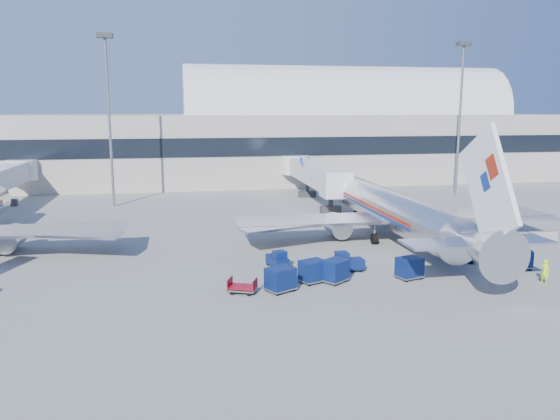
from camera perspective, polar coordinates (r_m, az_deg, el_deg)
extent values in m
plane|color=gray|center=(48.76, 3.03, -4.95)|extent=(260.00, 260.00, 0.00)
cube|color=#B2AA9E|center=(102.90, -18.31, 6.06)|extent=(170.00, 28.00, 12.00)
cube|color=black|center=(89.06, -19.54, 6.03)|extent=(170.00, 0.40, 3.00)
cylinder|color=silver|center=(106.33, 6.64, 9.88)|extent=(60.00, 18.00, 18.00)
cylinder|color=silver|center=(56.71, 11.51, 0.04)|extent=(3.80, 28.00, 3.80)
sphere|color=silver|center=(69.71, 7.25, 2.09)|extent=(3.72, 3.72, 3.72)
cone|color=silver|center=(41.70, 20.23, -3.57)|extent=(3.80, 6.00, 3.80)
cube|color=#9E1F0C|center=(57.58, 11.15, 0.47)|extent=(3.85, 20.16, 0.32)
cube|color=navy|center=(57.64, 11.14, 0.10)|extent=(3.85, 20.16, 0.32)
cube|color=white|center=(40.49, 20.98, 2.32)|extent=(0.35, 7.79, 8.74)
cube|color=silver|center=(42.07, 19.90, -3.15)|extent=(11.00, 3.00, 0.18)
cube|color=silver|center=(55.91, 11.87, -0.74)|extent=(32.00, 5.00, 0.28)
cylinder|color=#B7B7BC|center=(55.68, 6.00, -1.62)|extent=(2.10, 3.80, 2.10)
cylinder|color=#B7B7BC|center=(59.69, 16.19, -1.16)|extent=(2.10, 3.80, 2.10)
cylinder|color=black|center=(67.30, 7.97, -0.34)|extent=(0.40, 0.90, 0.90)
cylinder|color=#B7B7BC|center=(55.68, -26.33, -2.66)|extent=(2.10, 3.80, 2.10)
cube|color=silver|center=(78.47, 3.38, 3.90)|extent=(2.70, 24.00, 2.70)
cube|color=silver|center=(66.78, 5.87, 2.71)|extent=(3.40, 3.20, 3.20)
cylinder|color=silver|center=(89.62, 1.63, 4.73)|extent=(4.40, 4.40, 3.00)
cube|color=#2D2D30|center=(69.20, 5.33, 1.15)|extent=(0.50, 0.50, 3.00)
cube|color=#2D2D30|center=(69.43, 5.31, 0.05)|extent=(2.60, 1.00, 0.90)
cube|color=#2D2D30|center=(81.64, 2.87, 2.60)|extent=(0.50, 0.50, 3.00)
cube|color=#2D2D30|center=(81.84, 2.86, 1.66)|extent=(2.60, 1.00, 0.90)
cube|color=#1C339A|center=(77.92, 2.25, 5.19)|extent=(0.12, 1.40, 0.90)
cylinder|color=silver|center=(90.73, -25.35, 3.80)|extent=(4.40, 4.40, 3.00)
cube|color=#2D2D30|center=(82.86, -26.71, 1.61)|extent=(0.50, 0.50, 3.00)
cube|color=#2D2D30|center=(83.05, -26.64, 0.69)|extent=(2.60, 1.00, 0.90)
cylinder|color=slate|center=(76.26, -17.38, 8.53)|extent=(0.36, 0.36, 22.00)
cube|color=#2D2D30|center=(76.81, -17.86, 16.97)|extent=(2.00, 1.20, 0.60)
cylinder|color=slate|center=(86.12, 18.24, 8.65)|extent=(0.36, 0.36, 22.00)
cube|color=#2D2D30|center=(86.61, 18.68, 16.13)|extent=(2.00, 1.20, 0.60)
cube|color=#9E9E96|center=(57.22, 20.39, -2.82)|extent=(3.00, 0.55, 0.90)
cube|color=#9E9E96|center=(58.96, 23.15, -2.63)|extent=(3.00, 0.55, 0.90)
cube|color=#9E9E96|center=(60.83, 25.75, -2.45)|extent=(3.00, 0.55, 0.90)
cube|color=#091849|center=(44.84, 7.14, -5.61)|extent=(2.52, 1.32, 0.81)
cube|color=#091849|center=(44.49, 6.50, -4.86)|extent=(1.01, 1.11, 0.76)
cylinder|color=black|center=(45.65, 7.96, -5.72)|extent=(0.61, 0.26, 0.60)
cube|color=#091849|center=(49.82, 18.41, -4.45)|extent=(2.70, 2.49, 0.80)
cube|color=#091849|center=(49.75, 17.85, -3.67)|extent=(1.42, 1.44, 0.75)
cylinder|color=black|center=(50.24, 19.45, -4.73)|extent=(0.62, 0.56, 0.60)
cube|color=#091849|center=(45.55, -0.30, -5.33)|extent=(1.69, 2.52, 0.75)
cube|color=#091849|center=(44.95, -0.03, -4.75)|extent=(1.20, 1.12, 0.70)
cylinder|color=black|center=(46.15, -1.22, -5.47)|extent=(0.35, 0.60, 0.56)
cube|color=#091849|center=(41.78, 5.75, -6.22)|extent=(2.38, 2.30, 1.51)
cube|color=slate|center=(42.00, 5.74, -7.22)|extent=(2.49, 2.40, 0.10)
cylinder|color=black|center=(42.89, 5.70, -6.87)|extent=(0.43, 0.39, 0.42)
cube|color=#091849|center=(41.58, 3.45, -6.29)|extent=(2.25, 2.02, 1.49)
cube|color=slate|center=(41.80, 3.44, -7.27)|extent=(2.36, 2.11, 0.10)
cylinder|color=black|center=(42.65, 3.79, -6.94)|extent=(0.44, 0.30, 0.41)
cube|color=#091849|center=(39.52, 0.04, -7.13)|extent=(2.37, 2.20, 1.53)
cube|color=slate|center=(39.76, 0.04, -8.19)|extent=(2.49, 2.30, 0.11)
cylinder|color=black|center=(40.64, 0.34, -7.80)|extent=(0.45, 0.35, 0.42)
cube|color=#091849|center=(43.58, 13.38, -5.80)|extent=(2.14, 1.86, 1.46)
cube|color=slate|center=(43.79, 13.34, -6.72)|extent=(2.25, 1.94, 0.10)
cylinder|color=black|center=(44.64, 13.58, -6.43)|extent=(0.43, 0.27, 0.40)
cube|color=#091849|center=(49.31, 23.82, -4.59)|extent=(2.03, 1.78, 1.38)
cube|color=slate|center=(49.48, 23.76, -5.36)|extent=(2.13, 1.85, 0.10)
cylinder|color=black|center=(50.17, 24.32, -5.22)|extent=(0.41, 0.26, 0.38)
cube|color=slate|center=(39.46, -3.96, -8.24)|extent=(2.30, 1.96, 0.11)
cube|color=maroon|center=(39.41, -3.97, -8.00)|extent=(2.31, 2.00, 0.07)
cylinder|color=black|center=(39.80, -2.91, -8.27)|extent=(0.38, 0.26, 0.35)
imported|color=#A5DF17|center=(45.83, 25.95, -5.80)|extent=(0.68, 0.81, 1.90)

